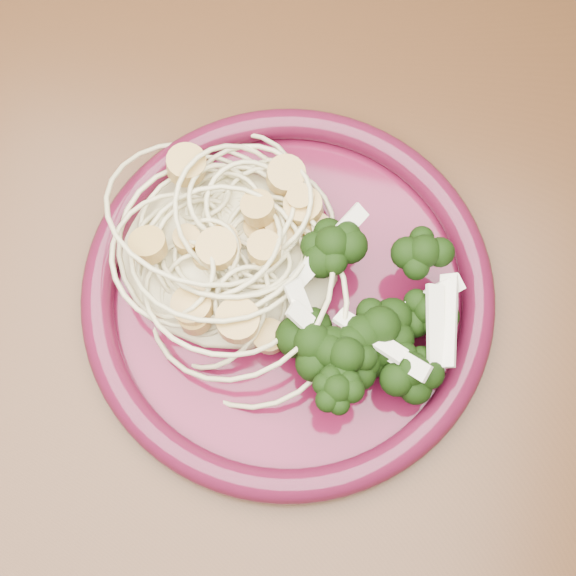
% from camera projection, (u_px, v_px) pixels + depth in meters
% --- Properties ---
extents(dining_table, '(1.20, 0.80, 0.75)m').
position_uv_depth(dining_table, '(288.00, 284.00, 0.68)').
color(dining_table, '#472814').
rests_on(dining_table, ground).
extents(dinner_plate, '(0.37, 0.37, 0.02)m').
position_uv_depth(dinner_plate, '(288.00, 292.00, 0.56)').
color(dinner_plate, '#4E0C22').
rests_on(dinner_plate, dining_table).
extents(spaghetti_pile, '(0.19, 0.18, 0.04)m').
position_uv_depth(spaghetti_pile, '(228.00, 251.00, 0.56)').
color(spaghetti_pile, '#C6BE8B').
rests_on(spaghetti_pile, dinner_plate).
extents(scallop_cluster, '(0.17, 0.17, 0.05)m').
position_uv_depth(scallop_cluster, '(224.00, 228.00, 0.52)').
color(scallop_cluster, tan).
rests_on(scallop_cluster, spaghetti_pile).
extents(broccoli_pile, '(0.14, 0.18, 0.05)m').
position_uv_depth(broccoli_pile, '(365.00, 327.00, 0.53)').
color(broccoli_pile, black).
rests_on(broccoli_pile, dinner_plate).
extents(onion_garnish, '(0.09, 0.12, 0.06)m').
position_uv_depth(onion_garnish, '(370.00, 313.00, 0.50)').
color(onion_garnish, '#F0EACD').
rests_on(onion_garnish, broccoli_pile).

